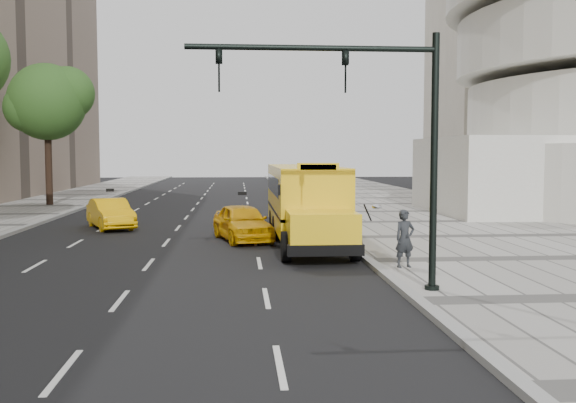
{
  "coord_description": "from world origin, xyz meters",
  "views": [
    {
      "loc": [
        1.83,
        -25.34,
        3.51
      ],
      "look_at": [
        3.5,
        -4.0,
        1.9
      ],
      "focal_mm": 40.0,
      "sensor_mm": 36.0,
      "label": 1
    }
  ],
  "objects": [
    {
      "name": "curb_museum",
      "position": [
        6.0,
        0.0,
        0.07
      ],
      "size": [
        0.3,
        140.0,
        0.15
      ],
      "primitive_type": "cube",
      "color": "gray",
      "rests_on": "ground"
    },
    {
      "name": "sidewalk_museum",
      "position": [
        12.0,
        0.0,
        0.07
      ],
      "size": [
        12.0,
        140.0,
        0.15
      ],
      "primitive_type": "cube",
      "color": "#999691",
      "rests_on": "ground"
    },
    {
      "name": "taxi_far",
      "position": [
        -4.11,
        5.02,
        0.7
      ],
      "size": [
        3.03,
        4.48,
        1.4
      ],
      "primitive_type": "imported",
      "rotation": [
        0.0,
        0.0,
        0.41
      ],
      "color": "#ECA907",
      "rests_on": "ground"
    },
    {
      "name": "tree_c",
      "position": [
        -10.41,
        17.68,
        6.88
      ],
      "size": [
        5.59,
        4.97,
        9.33
      ],
      "color": "black",
      "rests_on": "ground"
    },
    {
      "name": "pedestrian",
      "position": [
        6.72,
        -6.93,
        1.0
      ],
      "size": [
        0.71,
        0.56,
        1.71
      ],
      "primitive_type": "imported",
      "rotation": [
        0.0,
        0.0,
        0.27
      ],
      "color": "#232629",
      "rests_on": "sidewalk_museum"
    },
    {
      "name": "ground",
      "position": [
        0.0,
        0.0,
        0.0
      ],
      "size": [
        140.0,
        140.0,
        0.0
      ],
      "primitive_type": "plane",
      "color": "black",
      "rests_on": "ground"
    },
    {
      "name": "taxi_near",
      "position": [
        2.0,
        0.37,
        0.74
      ],
      "size": [
        2.76,
        4.64,
        1.48
      ],
      "primitive_type": "imported",
      "rotation": [
        0.0,
        0.0,
        0.25
      ],
      "color": "#ECA907",
      "rests_on": "ground"
    },
    {
      "name": "school_bus",
      "position": [
        4.5,
        0.04,
        1.76
      ],
      "size": [
        2.96,
        11.56,
        3.19
      ],
      "color": "yellow",
      "rests_on": "ground"
    },
    {
      "name": "traffic_signal",
      "position": [
        5.19,
        -10.02,
        4.09
      ],
      "size": [
        6.18,
        0.36,
        6.4
      ],
      "color": "black",
      "rests_on": "ground"
    }
  ]
}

